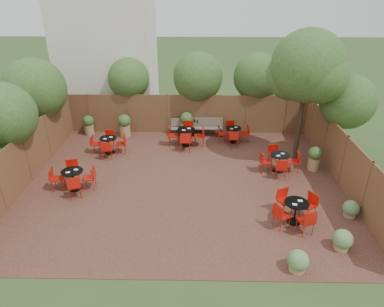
{
  "coord_description": "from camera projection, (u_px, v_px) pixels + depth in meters",
  "views": [
    {
      "loc": [
        0.53,
        -11.66,
        7.03
      ],
      "look_at": [
        0.3,
        0.5,
        1.0
      ],
      "focal_mm": 32.51,
      "sensor_mm": 36.0,
      "label": 1
    }
  ],
  "objects": [
    {
      "name": "park_bench_left",
      "position": [
        185.0,
        127.0,
        17.51
      ],
      "size": [
        1.45,
        0.63,
        0.87
      ],
      "rotation": [
        0.0,
        0.0,
        0.13
      ],
      "color": "brown",
      "rests_on": "courtyard_paving"
    },
    {
      "name": "bistro_tables",
      "position": [
        193.0,
        157.0,
        14.48
      ],
      "size": [
        9.55,
        7.84,
        0.95
      ],
      "color": "black",
      "rests_on": "courtyard_paving"
    },
    {
      "name": "fence_back",
      "position": [
        188.0,
        114.0,
        17.61
      ],
      "size": [
        12.0,
        0.08,
        2.0
      ],
      "primitive_type": "cube",
      "color": "brown",
      "rests_on": "ground"
    },
    {
      "name": "courtyard_paving",
      "position": [
        184.0,
        182.0,
        13.57
      ],
      "size": [
        12.0,
        10.0,
        0.02
      ],
      "primitive_type": "cube",
      "color": "#3C1E18",
      "rests_on": "ground"
    },
    {
      "name": "courtyard_tree",
      "position": [
        307.0,
        70.0,
        13.67
      ],
      "size": [
        2.98,
        2.92,
        5.5
      ],
      "rotation": [
        0.0,
        0.0,
        0.28
      ],
      "color": "black",
      "rests_on": "courtyard_paving"
    },
    {
      "name": "overhang_foliage",
      "position": [
        143.0,
        92.0,
        15.17
      ],
      "size": [
        15.67,
        10.5,
        2.71
      ],
      "color": "#2E511A",
      "rests_on": "ground"
    },
    {
      "name": "park_bench_right",
      "position": [
        208.0,
        126.0,
        17.49
      ],
      "size": [
        1.48,
        0.49,
        0.91
      ],
      "rotation": [
        0.0,
        0.0,
        -0.02
      ],
      "color": "brown",
      "rests_on": "courtyard_paving"
    },
    {
      "name": "fence_left",
      "position": [
        27.0,
        158.0,
        13.23
      ],
      "size": [
        0.08,
        10.0,
        2.0
      ],
      "primitive_type": "cube",
      "color": "brown",
      "rests_on": "ground"
    },
    {
      "name": "ground",
      "position": [
        184.0,
        182.0,
        13.58
      ],
      "size": [
        80.0,
        80.0,
        0.0
      ],
      "primitive_type": "plane",
      "color": "#354F23",
      "rests_on": "ground"
    },
    {
      "name": "planters",
      "position": [
        169.0,
        130.0,
        16.78
      ],
      "size": [
        10.85,
        4.21,
        1.18
      ],
      "color": "#9B784D",
      "rests_on": "courtyard_paving"
    },
    {
      "name": "fence_right",
      "position": [
        343.0,
        161.0,
        13.03
      ],
      "size": [
        0.08,
        10.0,
        2.0
      ],
      "primitive_type": "cube",
      "color": "brown",
      "rests_on": "ground"
    },
    {
      "name": "neighbour_building",
      "position": [
        107.0,
        43.0,
        19.04
      ],
      "size": [
        5.0,
        4.0,
        8.0
      ],
      "primitive_type": "cube",
      "color": "silver",
      "rests_on": "ground"
    },
    {
      "name": "low_shrubs",
      "position": [
        330.0,
        237.0,
        10.16
      ],
      "size": [
        2.92,
        3.02,
        0.63
      ],
      "color": "#9B784D",
      "rests_on": "courtyard_paving"
    }
  ]
}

